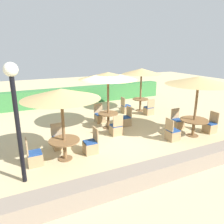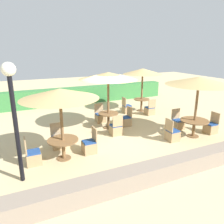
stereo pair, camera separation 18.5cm
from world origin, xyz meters
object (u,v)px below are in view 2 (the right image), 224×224
round_table_center (108,117)px  patio_chair_front_left_west (33,157)px  parasol_front_right (199,81)px  patio_chair_front_right_north (178,124)px  parasol_front_left (60,94)px  patio_chair_center_east (126,120)px  round_table_back_right (141,102)px  patio_chair_front_right_east (211,127)px  patio_chair_center_north (100,117)px  patio_chair_back_right_west (127,108)px  round_table_front_right (194,123)px  patio_chair_center_south (116,129)px  patio_chair_back_right_south (150,110)px  patio_chair_front_right_west (172,134)px  round_table_front_left (63,144)px  patio_chair_front_left_north (58,141)px  parasol_back_right (143,72)px  parasol_center (108,76)px  lamp_post (12,100)px  patio_chair_front_left_east (90,146)px

round_table_center → patio_chair_front_left_west: patio_chair_front_left_west is taller
parasol_front_right → patio_chair_front_right_north: (0.01, 0.99, -2.12)m
patio_chair_front_right_north → parasol_front_left: parasol_front_left is taller
parasol_front_right → patio_chair_front_left_west: (-6.46, 0.43, -2.12)m
patio_chair_center_east → round_table_back_right: bearing=-47.6°
patio_chair_front_right_east → patio_chair_center_north: bearing=48.2°
round_table_center → patio_chair_back_right_west: bearing=43.0°
patio_chair_center_north → round_table_front_right: 4.52m
patio_chair_center_south → parasol_front_left: (-2.55, -1.19, 2.00)m
patio_chair_back_right_west → round_table_center: (-2.00, -1.86, 0.29)m
patio_chair_back_right_south → patio_chair_front_right_north: (-0.12, -2.46, 0.00)m
patio_chair_center_south → parasol_front_left: 3.45m
patio_chair_center_east → parasol_front_right: size_ratio=0.35×
round_table_center → patio_chair_back_right_south: bearing=18.0°
patio_chair_center_north → patio_chair_front_right_west: size_ratio=1.00×
patio_chair_front_right_east → round_table_front_left: 6.49m
round_table_center → parasol_front_right: bearing=-40.8°
patio_chair_front_left_north → patio_chair_front_left_west: bearing=42.4°
patio_chair_center_east → parasol_back_right: bearing=-47.6°
parasol_center → round_table_front_left: parasol_center is taller
lamp_post → patio_chair_center_north: bearing=44.3°
patio_chair_front_right_north → round_table_front_right: bearing=89.5°
parasol_back_right → round_table_back_right: (0.00, 0.00, -1.80)m
patio_chair_back_right_west → patio_chair_front_left_north: (-4.60, -3.01, 0.00)m
patio_chair_center_north → parasol_front_right: bearing=129.9°
round_table_center → patio_chair_front_right_east: bearing=-32.9°
patio_chair_front_left_north → parasol_front_right: bearing=166.3°
patio_chair_front_right_north → patio_chair_front_left_north: (-5.47, 0.34, 0.00)m
patio_chair_front_left_west → patio_chair_front_right_west: bearing=85.9°
patio_chair_front_left_west → parasol_back_right: bearing=120.7°
lamp_post → patio_chair_front_left_north: size_ratio=3.57×
patio_chair_center_north → round_table_front_left: patio_chair_center_north is taller
patio_chair_back_right_south → patio_chair_front_right_north: bearing=-92.9°
parasol_center → patio_chair_center_south: size_ratio=2.84×
patio_chair_center_east → parasol_front_left: size_ratio=0.37×
patio_chair_center_east → patio_chair_front_right_west: same height
round_table_front_right → lamp_post: bearing=-176.7°
patio_chair_center_north → patio_chair_front_right_north: 3.81m
parasol_front_left → parasol_front_right: bearing=-3.9°
round_table_front_right → patio_chair_front_right_west: patio_chair_front_right_west is taller
parasol_back_right → patio_chair_back_right_south: 2.27m
patio_chair_front_left_east → patio_chair_front_right_west: bearing=-96.6°
patio_chair_back_right_south → patio_chair_front_left_west: (-6.59, -3.03, 0.00)m
round_table_center → parasol_front_left: 3.76m
round_table_back_right → patio_chair_back_right_south: (0.01, -0.89, -0.29)m
parasol_center → patio_chair_center_east: bearing=-3.3°
patio_chair_front_left_west → patio_chair_front_left_north: 1.34m
round_table_center → parasol_front_left: (-2.60, -2.10, 1.70)m
patio_chair_back_right_west → parasol_front_left: bearing=-49.3°
parasol_back_right → patio_chair_front_right_west: (-1.24, -4.30, -2.09)m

